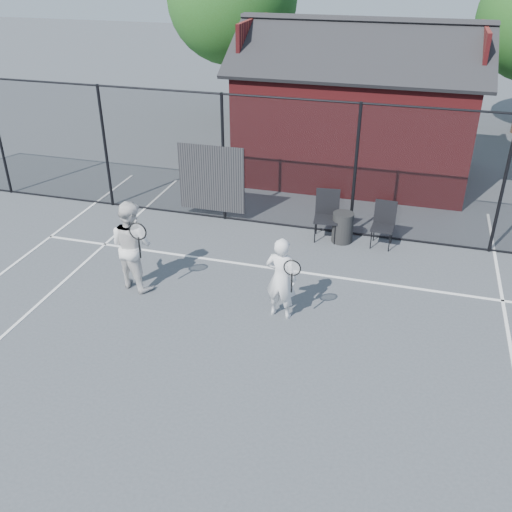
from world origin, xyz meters
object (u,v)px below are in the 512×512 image
(clubhouse, at_px, (356,117))
(chair_left, at_px, (326,217))
(player_front, at_px, (281,278))
(chair_right, at_px, (383,226))
(player_back, at_px, (132,245))
(waste_bin, at_px, (343,227))

(clubhouse, relative_size, chair_left, 5.97)
(player_front, bearing_deg, chair_right, 64.91)
(clubhouse, relative_size, chair_right, 6.66)
(player_front, bearing_deg, player_back, 175.63)
(player_front, height_order, chair_right, player_front)
(player_front, relative_size, chair_right, 1.57)
(chair_right, xyz_separation_m, waste_bin, (-0.86, 0.00, -0.15))
(clubhouse, height_order, chair_left, clubhouse)
(clubhouse, relative_size, player_front, 4.25)
(player_front, xyz_separation_m, waste_bin, (0.63, 3.17, -0.43))
(player_front, distance_m, chair_left, 3.19)
(chair_right, bearing_deg, player_back, -142.43)
(player_back, distance_m, waste_bin, 4.65)
(player_back, relative_size, waste_bin, 2.58)
(player_back, bearing_deg, chair_right, 33.74)
(clubhouse, distance_m, player_front, 7.62)
(player_front, distance_m, waste_bin, 3.26)
(clubhouse, bearing_deg, chair_right, -74.37)
(chair_left, height_order, waste_bin, chair_left)
(chair_right, distance_m, waste_bin, 0.87)
(chair_left, bearing_deg, waste_bin, -5.94)
(clubhouse, xyz_separation_m, waste_bin, (0.37, -4.40, -1.27))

